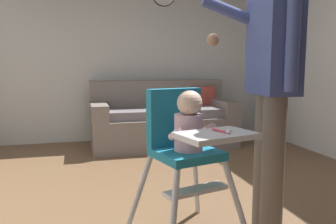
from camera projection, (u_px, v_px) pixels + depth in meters
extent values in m
cube|color=silver|center=(127.00, 52.00, 4.96)|extent=(5.05, 0.06, 2.52)
cube|color=slate|center=(163.00, 131.00, 4.64)|extent=(1.85, 0.84, 0.40)
cube|color=slate|center=(157.00, 97.00, 4.90)|extent=(1.85, 0.22, 0.46)
cube|color=slate|center=(98.00, 111.00, 4.39)|extent=(0.20, 0.84, 0.20)
cube|color=slate|center=(222.00, 107.00, 4.81)|extent=(0.20, 0.84, 0.20)
cube|color=slate|center=(134.00, 114.00, 4.46)|extent=(0.72, 0.60, 0.11)
cube|color=slate|center=(192.00, 112.00, 4.65)|extent=(0.72, 0.60, 0.11)
cube|color=#B24238|center=(202.00, 99.00, 4.93)|extent=(0.35, 0.14, 0.34)
cylinder|color=silver|center=(173.00, 220.00, 1.85)|extent=(0.13, 0.19, 0.53)
cylinder|color=silver|center=(237.00, 204.00, 2.06)|extent=(0.19, 0.13, 0.53)
cylinder|color=silver|center=(139.00, 193.00, 2.23)|extent=(0.19, 0.13, 0.53)
cylinder|color=silver|center=(196.00, 182.00, 2.44)|extent=(0.13, 0.19, 0.53)
cube|color=teal|center=(187.00, 154.00, 2.11)|extent=(0.44, 0.44, 0.05)
cube|color=teal|center=(174.00, 117.00, 2.21)|extent=(0.37, 0.16, 0.36)
cube|color=silver|center=(216.00, 135.00, 1.84)|extent=(0.45, 0.35, 0.03)
cube|color=silver|center=(196.00, 190.00, 2.04)|extent=(0.41, 0.20, 0.02)
cylinder|color=#D2A7B4|center=(189.00, 132.00, 2.07)|extent=(0.21, 0.21, 0.22)
sphere|color=beige|center=(190.00, 103.00, 2.04)|extent=(0.15, 0.15, 0.15)
cylinder|color=#D2A7B4|center=(177.00, 133.00, 1.99)|extent=(0.08, 0.15, 0.10)
cylinder|color=#D2A7B4|center=(207.00, 130.00, 2.09)|extent=(0.08, 0.15, 0.10)
cylinder|color=#CC384C|center=(221.00, 131.00, 1.85)|extent=(0.06, 0.13, 0.01)
cube|color=white|center=(229.00, 131.00, 1.80)|extent=(0.02, 0.03, 0.02)
cylinder|color=#6D6155|center=(265.00, 163.00, 2.25)|extent=(0.14, 0.14, 0.90)
cylinder|color=#6D6155|center=(273.00, 168.00, 2.13)|extent=(0.14, 0.14, 0.90)
cube|color=#3E4A82|center=(274.00, 41.00, 2.09)|extent=(0.25, 0.42, 0.64)
cylinder|color=#3E4A82|center=(238.00, 15.00, 2.22)|extent=(0.48, 0.13, 0.23)
sphere|color=#997051|center=(213.00, 40.00, 2.22)|extent=(0.08, 0.08, 0.08)
cylinder|color=#3E4A82|center=(293.00, 38.00, 1.85)|extent=(0.07, 0.07, 0.57)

